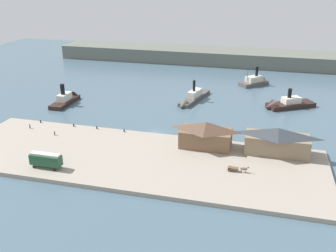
{
  "coord_description": "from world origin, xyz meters",
  "views": [
    {
      "loc": [
        34.02,
        -114.7,
        51.84
      ],
      "look_at": [
        4.14,
        1.31,
        2.0
      ],
      "focal_mm": 40.04,
      "sensor_mm": 36.0,
      "label": 1
    }
  ],
  "objects": [
    {
      "name": "ground_plane",
      "position": [
        0.0,
        0.0,
        0.0
      ],
      "size": [
        320.0,
        320.0,
        0.0
      ],
      "primitive_type": "plane",
      "color": "#476070"
    },
    {
      "name": "quay_promenade",
      "position": [
        0.0,
        -22.0,
        0.6
      ],
      "size": [
        110.0,
        36.0,
        1.2
      ],
      "primitive_type": "cube",
      "color": "#9E9384",
      "rests_on": "ground"
    },
    {
      "name": "seawall_edge",
      "position": [
        0.0,
        -3.6,
        0.5
      ],
      "size": [
        110.0,
        0.8,
        1.0
      ],
      "primitive_type": "cube",
      "color": "gray",
      "rests_on": "ground"
    },
    {
      "name": "ferry_shed_customs_shed",
      "position": [
        19.04,
        -9.76,
        5.29
      ],
      "size": [
        15.92,
        8.72,
        8.05
      ],
      "color": "brown",
      "rests_on": "quay_promenade"
    },
    {
      "name": "ferry_shed_east_terminal",
      "position": [
        40.25,
        -9.16,
        5.31
      ],
      "size": [
        18.89,
        8.21,
        8.1
      ],
      "color": "#847056",
      "rests_on": "quay_promenade"
    },
    {
      "name": "street_tram",
      "position": [
        -21.52,
        -34.3,
        3.72
      ],
      "size": [
        8.9,
        2.81,
        4.33
      ],
      "color": "#1E4C2D",
      "rests_on": "quay_promenade"
    },
    {
      "name": "horse_cart",
      "position": [
        30.0,
        -23.44,
        2.13
      ],
      "size": [
        5.74,
        1.34,
        1.87
      ],
      "color": "brown",
      "rests_on": "quay_promenade"
    },
    {
      "name": "pedestrian_standing_center",
      "position": [
        -30.84,
        -13.96,
        1.9
      ],
      "size": [
        0.38,
        0.38,
        1.55
      ],
      "color": "#4C3D33",
      "rests_on": "quay_promenade"
    },
    {
      "name": "pedestrian_near_east_shed",
      "position": [
        -42.28,
        -10.72,
        1.93
      ],
      "size": [
        0.4,
        0.4,
        1.61
      ],
      "color": "#3D4C42",
      "rests_on": "quay_promenade"
    },
    {
      "name": "mooring_post_center_west",
      "position": [
        -9.49,
        -5.5,
        1.65
      ],
      "size": [
        0.44,
        0.44,
        0.9
      ],
      "primitive_type": "cylinder",
      "color": "black",
      "rests_on": "quay_promenade"
    },
    {
      "name": "mooring_post_center_east",
      "position": [
        -41.58,
        -5.18,
        1.65
      ],
      "size": [
        0.44,
        0.44,
        0.9
      ],
      "primitive_type": "cylinder",
      "color": "black",
      "rests_on": "quay_promenade"
    },
    {
      "name": "mooring_post_west",
      "position": [
        -19.49,
        -5.52,
        1.65
      ],
      "size": [
        0.44,
        0.44,
        0.9
      ],
      "primitive_type": "cylinder",
      "color": "black",
      "rests_on": "quay_promenade"
    },
    {
      "name": "mooring_post_east",
      "position": [
        -28.31,
        -5.48,
        1.65
      ],
      "size": [
        0.44,
        0.44,
        0.9
      ],
      "primitive_type": "cylinder",
      "color": "black",
      "rests_on": "quay_promenade"
    },
    {
      "name": "ferry_approaching_east",
      "position": [
        6.1,
        35.02,
        1.41
      ],
      "size": [
        10.43,
        26.23,
        10.21
      ],
      "color": "#514C47",
      "rests_on": "ground"
    },
    {
      "name": "ferry_near_quay",
      "position": [
        44.2,
        36.66,
        1.37
      ],
      "size": [
        21.6,
        16.31,
        10.06
      ],
      "color": "black",
      "rests_on": "ground"
    },
    {
      "name": "ferry_approaching_west",
      "position": [
        -44.96,
        20.57,
        1.58
      ],
      "size": [
        5.6,
        18.71,
        10.56
      ],
      "color": "black",
      "rests_on": "ground"
    },
    {
      "name": "ferry_departing_north",
      "position": [
        31.62,
        67.78,
        1.73
      ],
      "size": [
        15.07,
        14.82,
        10.8
      ],
      "color": "#514C47",
      "rests_on": "ground"
    },
    {
      "name": "far_headland",
      "position": [
        0.0,
        110.0,
        4.0
      ],
      "size": [
        180.0,
        24.0,
        8.0
      ],
      "primitive_type": "cube",
      "color": "#60665B",
      "rests_on": "ground"
    }
  ]
}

